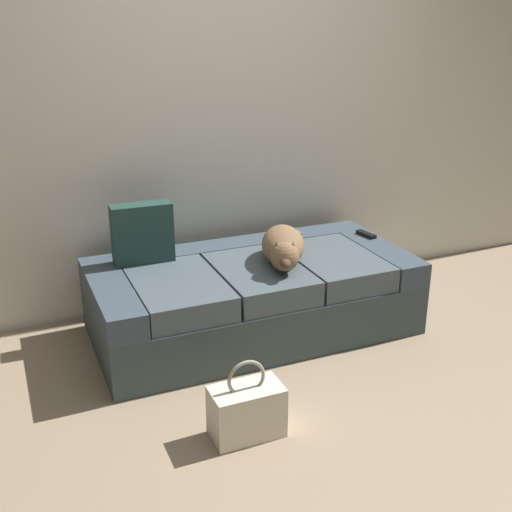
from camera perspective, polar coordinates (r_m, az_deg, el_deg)
ground_plane at (r=3.01m, az=7.73°, el=-15.11°), size 10.00×10.00×0.00m
back_wall at (r=3.96m, az=-3.90°, el=15.65°), size 6.40×0.10×2.80m
couch at (r=3.71m, az=-0.31°, el=-3.65°), size 1.83×0.89×0.44m
dog_tan at (r=3.57m, az=2.47°, el=0.87°), size 0.39×0.55×0.20m
tv_remote at (r=4.09m, az=9.88°, el=1.94°), size 0.07×0.16×0.02m
throw_pillow at (r=3.62m, az=-10.19°, el=2.04°), size 0.34×0.13×0.34m
handbag at (r=2.88m, az=-0.85°, el=-13.72°), size 0.32×0.18×0.38m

